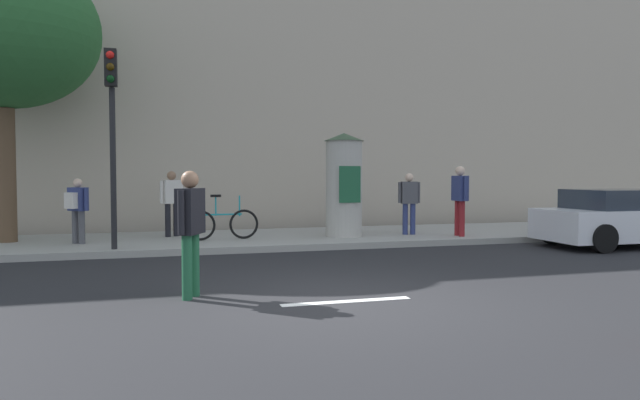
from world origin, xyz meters
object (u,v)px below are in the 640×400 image
Objects in this scene: pedestrian_in_red_top at (190,222)px; pedestrian_tallest at (77,205)px; poster_column at (344,184)px; pedestrian_in_dark_shirt at (409,198)px; parked_car_red at (631,218)px; bicycle_leaning at (222,224)px; pedestrian_with_bag at (172,198)px; street_tree at (3,30)px; pedestrian_with_backpack at (460,194)px; traffic_light at (112,115)px.

pedestrian_tallest is at bearing 111.08° from pedestrian_in_red_top.
pedestrian_in_dark_shirt is at bearing 0.66° from poster_column.
pedestrian_in_red_top is 10.87m from parked_car_red.
pedestrian_with_bag is at bearing 136.98° from bicycle_leaning.
street_tree is 3.75× the size of pedestrian_with_backpack.
parked_car_red is (12.67, -2.80, -0.35)m from pedestrian_tallest.
street_tree is at bearing 165.87° from parked_car_red.
pedestrian_tallest is at bearing 167.53° from parked_car_red.
poster_column is 1.49× the size of pedestrian_in_red_top.
pedestrian_with_backpack is 6.02m from bicycle_leaning.
parked_car_red is (14.28, -3.59, -4.35)m from street_tree.
street_tree is 3.79× the size of bicycle_leaning.
pedestrian_in_dark_shirt is at bearing 43.71° from pedestrian_in_red_top.
bicycle_leaning is at bearing 179.10° from pedestrian_in_dark_shirt.
pedestrian_in_dark_shirt reaches higher than bicycle_leaning.
traffic_light is at bearing -168.09° from poster_column.
pedestrian_with_bag is 1.69m from bicycle_leaning.
pedestrian_with_bag is at bearing 164.36° from poster_column.
traffic_light reaches higher than bicycle_leaning.
pedestrian_in_dark_shirt is at bearing -10.89° from pedestrian_with_bag.
pedestrian_with_backpack is (6.94, 4.88, 0.17)m from pedestrian_in_red_top.
parked_car_red is at bearing 15.86° from pedestrian_in_red_top.
traffic_light is 2.56× the size of pedestrian_in_dark_shirt.
pedestrian_with_backpack is 1.01× the size of bicycle_leaning.
pedestrian_with_backpack is at bearing -5.56° from pedestrian_tallest.
parked_car_red is at bearing -22.25° from poster_column.
pedestrian_in_red_top is 0.99× the size of bicycle_leaning.
pedestrian_in_dark_shirt reaches higher than parked_car_red.
parked_car_red is (6.39, -2.61, -0.81)m from poster_column.
pedestrian_with_bag is 0.93× the size of pedestrian_with_backpack.
pedestrian_tallest is (-6.28, 0.19, -0.46)m from poster_column.
pedestrian_in_red_top is at bearing -136.29° from pedestrian_in_dark_shirt.
pedestrian_with_backpack reaches higher than pedestrian_with_bag.
parked_car_red is at bearing -16.03° from bicycle_leaning.
poster_column is 0.39× the size of street_tree.
pedestrian_in_dark_shirt is 4.88m from bicycle_leaning.
pedestrian_tallest is 8.09m from pedestrian_in_dark_shirt.
pedestrian_in_dark_shirt is (5.86, 5.60, 0.05)m from pedestrian_in_red_top.
pedestrian_tallest is 2.31m from pedestrian_with_bag.
traffic_light is 2.30× the size of pedestrian_with_backpack.
street_tree reaches higher than bicycle_leaning.
pedestrian_with_backpack is at bearing -33.87° from pedestrian_in_dark_shirt.
street_tree is at bearing 174.35° from pedestrian_in_dark_shirt.
traffic_light reaches higher than parked_car_red.
pedestrian_in_red_top is (1.35, -4.44, -1.88)m from traffic_light.
traffic_light is 5.72m from poster_column.
pedestrian_with_backpack is (8.29, 0.44, -1.72)m from traffic_light.
bicycle_leaning is (-4.85, 0.08, -0.56)m from pedestrian_in_dark_shirt.
pedestrian_with_backpack is 4.03m from parked_car_red.
pedestrian_with_bag is 0.36× the size of parked_car_red.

